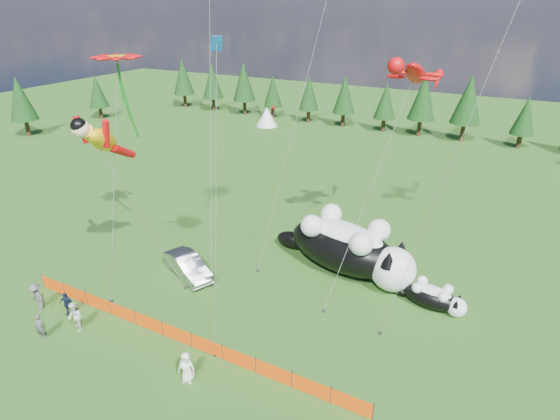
% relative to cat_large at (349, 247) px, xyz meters
% --- Properties ---
extents(ground, '(160.00, 160.00, 0.00)m').
position_rel_cat_large_xyz_m(ground, '(-5.93, -8.06, -1.88)').
color(ground, '#113409').
rests_on(ground, ground).
extents(safety_fence, '(22.06, 0.06, 1.10)m').
position_rel_cat_large_xyz_m(safety_fence, '(-5.93, -11.06, -1.37)').
color(safety_fence, '#262626').
rests_on(safety_fence, ground).
extents(tree_line, '(90.00, 4.00, 8.00)m').
position_rel_cat_large_xyz_m(tree_line, '(-5.93, 36.94, 2.12)').
color(tree_line, black).
rests_on(tree_line, ground).
extents(festival_tents, '(50.00, 3.20, 2.80)m').
position_rel_cat_large_xyz_m(festival_tents, '(5.07, 31.94, -0.48)').
color(festival_tents, white).
rests_on(festival_tents, ground).
extents(cat_large, '(10.83, 5.51, 3.95)m').
position_rel_cat_large_xyz_m(cat_large, '(0.00, 0.00, 0.00)').
color(cat_large, black).
rests_on(cat_large, ground).
extents(cat_small, '(4.46, 2.02, 1.61)m').
position_rel_cat_large_xyz_m(cat_small, '(6.03, -1.52, -1.11)').
color(cat_small, black).
rests_on(cat_small, ground).
extents(car, '(4.73, 3.30, 1.48)m').
position_rel_cat_large_xyz_m(car, '(-9.46, -5.56, -1.14)').
color(car, '#ACACB1').
rests_on(car, ground).
extents(spectator_a, '(0.67, 0.53, 1.60)m').
position_rel_cat_large_xyz_m(spectator_a, '(-12.74, -14.31, -1.08)').
color(spectator_a, '#504F54').
rests_on(spectator_a, ground).
extents(spectator_b, '(1.03, 0.91, 1.82)m').
position_rel_cat_large_xyz_m(spectator_b, '(-11.61, -12.92, -0.96)').
color(spectator_b, white).
rests_on(spectator_b, ground).
extents(spectator_c, '(1.01, 0.74, 1.55)m').
position_rel_cat_large_xyz_m(spectator_c, '(-13.20, -12.20, -1.10)').
color(spectator_c, '#131C35').
rests_on(spectator_c, ground).
extents(spectator_d, '(1.21, 0.72, 1.78)m').
position_rel_cat_large_xyz_m(spectator_d, '(-15.22, -12.69, -0.98)').
color(spectator_d, '#504F54').
rests_on(spectator_d, ground).
extents(spectator_e, '(0.97, 0.76, 1.74)m').
position_rel_cat_large_xyz_m(spectator_e, '(-3.68, -13.02, -1.01)').
color(spectator_e, white).
rests_on(spectator_e, ground).
extents(superhero_kite, '(6.90, 5.43, 11.93)m').
position_rel_cat_large_xyz_m(superhero_kite, '(-12.81, -7.85, 7.81)').
color(superhero_kite, '#E5A70C').
rests_on(superhero_kite, ground).
extents(gecko_kite, '(3.90, 12.48, 15.69)m').
position_rel_cat_large_xyz_m(gecko_kite, '(2.21, 3.95, 11.00)').
color(gecko_kite, red).
rests_on(gecko_kite, ground).
extents(flower_kite, '(4.05, 7.36, 14.89)m').
position_rel_cat_large_xyz_m(flower_kite, '(-13.82, -4.92, 11.88)').
color(flower_kite, red).
rests_on(flower_kite, ground).
extents(diamond_kite_a, '(2.94, 5.86, 18.90)m').
position_rel_cat_large_xyz_m(diamond_kite_a, '(-9.62, -0.91, 14.81)').
color(diamond_kite_a, '#0B5AAB').
rests_on(diamond_kite_a, ground).
extents(diamond_kite_c, '(1.59, 3.88, 16.00)m').
position_rel_cat_large_xyz_m(diamond_kite_c, '(-4.49, -7.85, 12.51)').
color(diamond_kite_c, '#0B5AAB').
rests_on(diamond_kite_c, ground).
extents(diamond_kite_d, '(1.58, 9.23, 19.67)m').
position_rel_cat_large_xyz_m(diamond_kite_d, '(-4.52, 5.36, 15.03)').
color(diamond_kite_d, '#0B8780').
rests_on(diamond_kite_d, ground).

